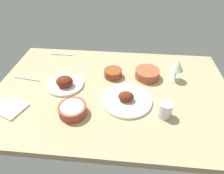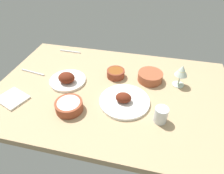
{
  "view_description": "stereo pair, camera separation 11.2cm",
  "coord_description": "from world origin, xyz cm",
  "views": [
    {
      "loc": [
        8.39,
        -86.22,
        77.87
      ],
      "look_at": [
        0.0,
        0.0,
        6.0
      ],
      "focal_mm": 30.67,
      "sensor_mm": 36.0,
      "label": 1
    },
    {
      "loc": [
        19.49,
        -84.4,
        77.87
      ],
      "look_at": [
        0.0,
        0.0,
        6.0
      ],
      "focal_mm": 30.67,
      "sensor_mm": 36.0,
      "label": 2
    }
  ],
  "objects": [
    {
      "name": "bowl_soup",
      "position": [
        -0.62,
        13.28,
        6.69
      ],
      "size": [
        11.31,
        11.31,
        4.9
      ],
      "color": "brown",
      "rests_on": "dining_table"
    },
    {
      "name": "plate_far_side",
      "position": [
        -28.46,
        0.6,
        6.33
      ],
      "size": [
        22.32,
        22.32,
        7.8
      ],
      "color": "white",
      "rests_on": "dining_table"
    },
    {
      "name": "spoon_loose",
      "position": [
        -55.23,
        5.03,
        4.4
      ],
      "size": [
        17.69,
        3.58,
        0.8
      ],
      "primitive_type": "cube",
      "rotation": [
        0.0,
        0.0,
        6.13
      ],
      "color": "silver",
      "rests_on": "dining_table"
    },
    {
      "name": "folded_napkin",
      "position": [
        -52.41,
        -20.61,
        4.6
      ],
      "size": [
        18.72,
        17.3,
        1.2
      ],
      "primitive_type": "cube",
      "rotation": [
        0.0,
        0.0,
        -0.37
      ],
      "color": "white",
      "rests_on": "dining_table"
    },
    {
      "name": "bowl_cream",
      "position": [
        -18.16,
        -20.91,
        6.86
      ],
      "size": [
        14.37,
        14.37,
        5.24
      ],
      "color": "brown",
      "rests_on": "dining_table"
    },
    {
      "name": "fork_loose",
      "position": [
        -41.87,
        36.74,
        4.4
      ],
      "size": [
        16.9,
        1.29,
        0.8
      ],
      "primitive_type": "cube",
      "rotation": [
        0.0,
        0.0,
        6.26
      ],
      "color": "silver",
      "rests_on": "dining_table"
    },
    {
      "name": "bowl_onions",
      "position": [
        21.12,
        14.3,
        7.04
      ],
      "size": [
        15.22,
        15.22,
        5.59
      ],
      "color": "#A35133",
      "rests_on": "dining_table"
    },
    {
      "name": "plate_near_viewer",
      "position": [
        8.99,
        -8.99,
        5.44
      ],
      "size": [
        27.77,
        27.77,
        6.72
      ],
      "color": "white",
      "rests_on": "dining_table"
    },
    {
      "name": "wine_glass",
      "position": [
        38.43,
        13.53,
        13.93
      ],
      "size": [
        7.6,
        7.6,
        14.0
      ],
      "color": "silver",
      "rests_on": "dining_table"
    },
    {
      "name": "water_tumbler",
      "position": [
        28.5,
        -17.9,
        8.23
      ],
      "size": [
        6.6,
        6.6,
        8.47
      ],
      "primitive_type": "cylinder",
      "color": "silver",
      "rests_on": "dining_table"
    },
    {
      "name": "dining_table",
      "position": [
        0.0,
        0.0,
        2.0
      ],
      "size": [
        140.0,
        90.0,
        4.0
      ],
      "primitive_type": "cube",
      "color": "tan",
      "rests_on": "ground"
    }
  ]
}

